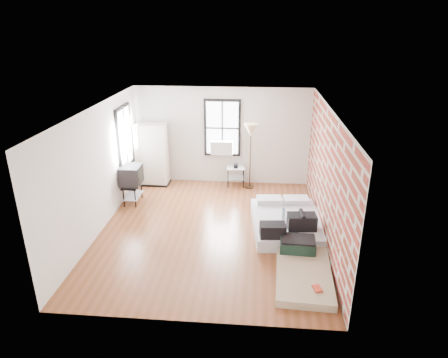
# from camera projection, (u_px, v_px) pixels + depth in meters

# --- Properties ---
(ground) EXTENTS (6.00, 6.00, 0.00)m
(ground) POSITION_uv_depth(u_px,v_px,m) (211.00, 230.00, 9.18)
(ground) COLOR brown
(ground) RESTS_ON ground
(room_shell) EXTENTS (5.02, 6.02, 2.80)m
(room_shell) POSITION_uv_depth(u_px,v_px,m) (222.00, 154.00, 8.85)
(room_shell) COLOR silver
(room_shell) RESTS_ON ground
(mattress_main) EXTENTS (1.73, 2.24, 0.67)m
(mattress_main) POSITION_uv_depth(u_px,v_px,m) (287.00, 222.00, 9.16)
(mattress_main) COLOR white
(mattress_main) RESTS_ON ground
(mattress_bare) EXTENTS (1.11, 1.97, 0.41)m
(mattress_bare) POSITION_uv_depth(u_px,v_px,m) (302.00, 266.00, 7.63)
(mattress_bare) COLOR tan
(mattress_bare) RESTS_ON ground
(wardrobe) EXTENTS (0.92, 0.54, 1.80)m
(wardrobe) POSITION_uv_depth(u_px,v_px,m) (152.00, 155.00, 11.46)
(wardrobe) COLOR black
(wardrobe) RESTS_ON ground
(side_table) EXTENTS (0.53, 0.44, 0.66)m
(side_table) POSITION_uv_depth(u_px,v_px,m) (236.00, 171.00, 11.49)
(side_table) COLOR black
(side_table) RESTS_ON ground
(floor_lamp) EXTENTS (0.40, 0.40, 1.88)m
(floor_lamp) POSITION_uv_depth(u_px,v_px,m) (251.00, 133.00, 10.94)
(floor_lamp) COLOR #312110
(floor_lamp) RESTS_ON ground
(tv_stand) EXTENTS (0.52, 0.73, 1.02)m
(tv_stand) POSITION_uv_depth(u_px,v_px,m) (132.00, 177.00, 10.32)
(tv_stand) COLOR black
(tv_stand) RESTS_ON ground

